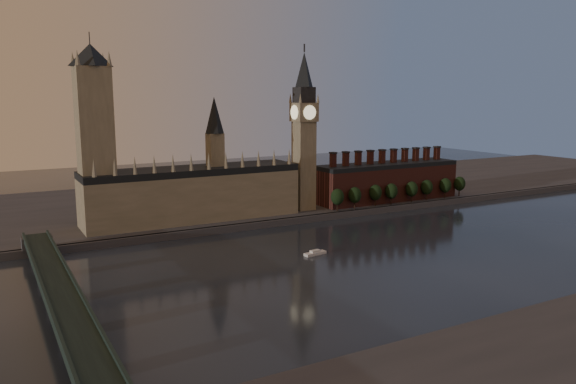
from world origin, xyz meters
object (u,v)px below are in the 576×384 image
(big_ben, at_px, (304,129))
(river_boat, at_px, (315,253))
(westminster_bridge, at_px, (62,300))
(victoria_tower, at_px, (95,132))

(big_ben, distance_m, river_boat, 110.59)
(westminster_bridge, xyz_separation_m, river_boat, (121.63, 27.70, -6.51))
(big_ben, bearing_deg, westminster_bridge, -145.67)
(victoria_tower, height_order, westminster_bridge, victoria_tower)
(big_ben, bearing_deg, river_boat, -117.03)
(big_ben, xyz_separation_m, river_boat, (-43.37, -85.00, -55.91))
(westminster_bridge, bearing_deg, river_boat, 12.83)
(victoria_tower, bearing_deg, big_ben, -2.20)
(big_ben, distance_m, westminster_bridge, 205.83)
(victoria_tower, bearing_deg, westminster_bridge, -106.56)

